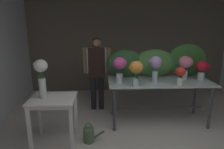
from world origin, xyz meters
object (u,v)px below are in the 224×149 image
(vase_white_roses_tall, at_px, (42,75))
(watering_can, at_px, (89,135))
(side_table_white, at_px, (53,104))
(vase_lilac_peonies, at_px, (155,66))
(florist, at_px, (97,67))
(vase_sunset_lilies, at_px, (136,69))
(display_table_glass, at_px, (159,87))
(vase_scarlet_tulips, at_px, (180,74))
(vase_rosy_stock, at_px, (185,64))
(vase_fuchsia_dahlias, at_px, (120,66))
(vase_crimson_anemones, at_px, (202,68))

(vase_white_roses_tall, distance_m, watering_can, 1.24)
(side_table_white, relative_size, vase_lilac_peonies, 1.60)
(florist, distance_m, vase_sunset_lilies, 1.20)
(side_table_white, bearing_deg, display_table_glass, 19.23)
(side_table_white, xyz_separation_m, vase_scarlet_tulips, (2.14, 0.35, 0.37))
(vase_rosy_stock, relative_size, vase_sunset_lilies, 1.04)
(vase_fuchsia_dahlias, bearing_deg, side_table_white, -151.99)
(vase_sunset_lilies, height_order, vase_fuchsia_dahlias, vase_fuchsia_dahlias)
(display_table_glass, height_order, vase_crimson_anemones, vase_crimson_anemones)
(vase_lilac_peonies, height_order, watering_can, vase_lilac_peonies)
(vase_sunset_lilies, bearing_deg, watering_can, -156.42)
(vase_crimson_anemones, bearing_deg, vase_rosy_stock, 177.93)
(vase_white_roses_tall, bearing_deg, vase_scarlet_tulips, 8.79)
(vase_rosy_stock, xyz_separation_m, vase_scarlet_tulips, (-0.21, -0.35, -0.11))
(vase_lilac_peonies, bearing_deg, florist, 145.33)
(vase_sunset_lilies, bearing_deg, florist, 126.32)
(vase_crimson_anemones, xyz_separation_m, vase_white_roses_tall, (-2.82, -0.69, 0.08))
(florist, height_order, vase_white_roses_tall, florist)
(vase_scarlet_tulips, height_order, watering_can, vase_scarlet_tulips)
(vase_lilac_peonies, bearing_deg, vase_scarlet_tulips, -25.96)
(florist, bearing_deg, vase_lilac_peonies, -34.67)
(vase_scarlet_tulips, xyz_separation_m, vase_white_roses_tall, (-2.29, -0.35, 0.11))
(vase_fuchsia_dahlias, bearing_deg, vase_lilac_peonies, -2.91)
(side_table_white, bearing_deg, vase_fuchsia_dahlias, 28.01)
(florist, xyz_separation_m, vase_sunset_lilies, (0.71, -0.96, 0.16))
(display_table_glass, height_order, vase_lilac_peonies, vase_lilac_peonies)
(vase_white_roses_tall, bearing_deg, vase_crimson_anemones, 13.74)
(vase_sunset_lilies, bearing_deg, vase_crimson_anemones, 14.80)
(vase_crimson_anemones, distance_m, vase_lilac_peonies, 0.95)
(vase_rosy_stock, relative_size, vase_white_roses_tall, 0.76)
(vase_fuchsia_dahlias, relative_size, vase_white_roses_tall, 0.77)
(vase_sunset_lilies, height_order, vase_lilac_peonies, vase_lilac_peonies)
(vase_sunset_lilies, distance_m, vase_white_roses_tall, 1.54)
(vase_rosy_stock, relative_size, vase_crimson_anemones, 1.25)
(florist, distance_m, vase_crimson_anemones, 2.12)
(vase_crimson_anemones, bearing_deg, display_table_glass, -177.23)
(vase_sunset_lilies, height_order, vase_white_roses_tall, vase_white_roses_tall)
(vase_crimson_anemones, bearing_deg, vase_scarlet_tulips, -147.97)
(vase_fuchsia_dahlias, distance_m, watering_can, 1.31)
(vase_lilac_peonies, bearing_deg, vase_sunset_lilies, -151.65)
(vase_sunset_lilies, relative_size, vase_lilac_peonies, 0.91)
(display_table_glass, bearing_deg, vase_scarlet_tulips, -47.12)
(florist, xyz_separation_m, vase_fuchsia_dahlias, (0.44, -0.72, 0.17))
(vase_fuchsia_dahlias, xyz_separation_m, vase_lilac_peonies, (0.65, -0.03, 0.01))
(watering_can, bearing_deg, vase_sunset_lilies, 23.58)
(vase_crimson_anemones, xyz_separation_m, vase_scarlet_tulips, (-0.54, -0.34, -0.03))
(vase_sunset_lilies, bearing_deg, side_table_white, -165.90)
(florist, relative_size, vase_rosy_stock, 3.45)
(vase_lilac_peonies, relative_size, vase_scarlet_tulips, 1.47)
(vase_lilac_peonies, xyz_separation_m, vase_scarlet_tulips, (0.40, -0.19, -0.12))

